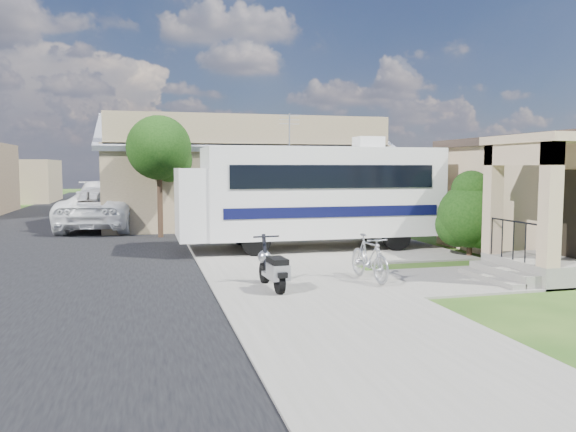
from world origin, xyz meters
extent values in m
plane|color=#1C3F11|center=(0.00, 0.00, 0.00)|extent=(120.00, 120.00, 0.00)
cube|color=black|center=(-7.50, 10.00, 0.01)|extent=(9.00, 80.00, 0.02)
cube|color=slate|center=(-1.00, 10.00, 0.03)|extent=(4.00, 80.00, 0.06)
cube|color=slate|center=(1.50, 4.50, 0.03)|extent=(7.00, 6.00, 0.05)
cube|color=slate|center=(3.00, -1.00, 0.03)|extent=(4.00, 3.00, 0.05)
cube|color=black|center=(5.48, 2.70, 1.70)|extent=(0.04, 1.10, 1.20)
cube|color=black|center=(5.48, -1.30, 1.55)|extent=(0.04, 0.95, 2.10)
cube|color=slate|center=(4.70, -1.30, 0.25)|extent=(1.60, 2.40, 0.50)
cube|color=slate|center=(3.70, -1.30, 0.16)|extent=(0.40, 2.16, 0.32)
cube|color=slate|center=(3.35, -1.30, 0.08)|extent=(0.35, 2.16, 0.16)
cube|color=tan|center=(4.08, -0.28, 1.85)|extent=(0.35, 0.35, 2.70)
cube|color=tan|center=(4.08, -2.33, 1.85)|extent=(0.35, 0.35, 2.70)
cube|color=tan|center=(4.08, -1.30, 2.95)|extent=(0.35, 2.40, 0.50)
cube|color=tan|center=(4.90, -1.30, 3.30)|extent=(2.10, 2.70, 0.20)
cylinder|color=black|center=(3.95, -1.30, 1.40)|extent=(0.04, 1.70, 0.04)
cube|color=#877354|center=(0.00, 14.00, 1.80)|extent=(12.00, 8.00, 3.60)
cube|color=slate|center=(0.00, 12.00, 4.15)|extent=(12.50, 4.40, 1.78)
cube|color=slate|center=(0.00, 16.00, 4.15)|extent=(12.50, 4.40, 1.78)
cube|color=slate|center=(0.00, 14.00, 4.85)|extent=(12.50, 0.50, 0.22)
cube|color=#877354|center=(0.00, 10.10, 4.15)|extent=(11.76, 0.20, 1.30)
cylinder|color=black|center=(-3.80, 9.00, 1.57)|extent=(0.20, 0.20, 3.15)
sphere|color=black|center=(-3.80, 9.00, 3.38)|extent=(2.40, 2.40, 2.40)
sphere|color=black|center=(-3.40, 9.20, 2.93)|extent=(1.68, 1.68, 1.68)
cylinder|color=black|center=(-3.80, 19.00, 1.65)|extent=(0.20, 0.20, 3.29)
sphere|color=black|center=(-3.80, 19.00, 3.53)|extent=(2.40, 2.40, 2.40)
sphere|color=black|center=(-3.40, 19.20, 3.06)|extent=(1.68, 1.68, 1.68)
cylinder|color=black|center=(-3.80, 28.00, 1.50)|extent=(0.20, 0.20, 3.01)
sphere|color=black|center=(-3.80, 28.00, 3.22)|extent=(2.40, 2.40, 2.40)
sphere|color=black|center=(-3.40, 28.20, 2.79)|extent=(1.68, 1.68, 1.68)
cube|color=silver|center=(1.18, 4.70, 1.87)|extent=(7.49, 2.68, 2.78)
cube|color=silver|center=(-2.99, 4.70, 1.55)|extent=(0.86, 2.54, 2.14)
cube|color=black|center=(-3.19, 4.70, 2.14)|extent=(0.07, 2.27, 0.96)
cube|color=black|center=(1.18, 3.35, 2.37)|extent=(6.37, 0.04, 0.70)
cube|color=black|center=(1.18, 6.06, 2.37)|extent=(6.37, 0.04, 0.70)
cube|color=black|center=(1.18, 3.35, 1.32)|extent=(6.74, 0.03, 0.32)
cube|color=black|center=(1.18, 6.05, 1.32)|extent=(6.74, 0.03, 0.32)
cube|color=silver|center=(2.78, 4.70, 3.46)|extent=(0.86, 0.75, 0.37)
cylinder|color=#9EA0A6|center=(0.11, 4.70, 3.80)|extent=(0.04, 0.04, 1.07)
cylinder|color=black|center=(-1.22, 3.52, 0.48)|extent=(0.86, 0.30, 0.86)
cylinder|color=black|center=(-1.22, 5.88, 0.48)|extent=(0.86, 0.30, 0.86)
cylinder|color=black|center=(3.28, 3.53, 0.48)|extent=(0.86, 0.30, 0.86)
cylinder|color=black|center=(3.27, 5.88, 0.48)|extent=(0.86, 0.30, 0.86)
cylinder|color=black|center=(4.94, 2.06, 0.38)|extent=(0.15, 0.15, 0.76)
sphere|color=black|center=(4.94, 2.06, 1.23)|extent=(1.90, 1.90, 1.90)
sphere|color=black|center=(5.32, 2.35, 1.61)|extent=(1.52, 1.52, 1.52)
sphere|color=black|center=(4.65, 2.25, 0.95)|extent=(1.33, 1.33, 1.33)
sphere|color=black|center=(5.13, 1.78, 0.85)|extent=(1.14, 1.14, 1.14)
sphere|color=black|center=(4.94, 2.06, 1.99)|extent=(1.14, 1.14, 1.14)
cylinder|color=black|center=(-1.71, -1.52, 0.29)|extent=(0.16, 0.48, 0.47)
cylinder|color=black|center=(-1.78, -0.35, 0.29)|extent=(0.16, 0.48, 0.47)
cube|color=#9EA0A6|center=(-1.74, -0.99, 0.36)|extent=(0.35, 0.60, 0.09)
cube|color=#9EA0A6|center=(-1.71, -1.41, 0.51)|extent=(0.40, 0.61, 0.32)
cube|color=black|center=(-1.72, -1.36, 0.72)|extent=(0.36, 0.66, 0.13)
cube|color=black|center=(-1.70, -1.68, 0.49)|extent=(0.20, 0.22, 0.11)
cylinder|color=black|center=(-1.77, -0.42, 0.72)|extent=(0.11, 0.37, 0.89)
sphere|color=#9EA0A6|center=(-1.78, -0.35, 0.65)|extent=(0.30, 0.30, 0.30)
sphere|color=black|center=(-1.78, -0.26, 0.65)|extent=(0.13, 0.13, 0.13)
cylinder|color=black|center=(-1.77, -0.51, 1.13)|extent=(0.59, 0.07, 0.04)
cube|color=black|center=(-1.78, -0.35, 0.42)|extent=(0.17, 0.31, 0.06)
imported|color=#9EA0A6|center=(0.61, -0.68, 0.53)|extent=(0.67, 1.80, 1.05)
imported|color=white|center=(-5.94, 12.57, 0.88)|extent=(3.99, 6.75, 1.76)
imported|color=white|center=(-6.68, 19.88, 0.94)|extent=(3.37, 6.73, 1.88)
cylinder|color=#135F23|center=(3.77, -0.43, 0.09)|extent=(0.40, 0.40, 0.18)
camera|label=1|loc=(-4.35, -12.54, 2.66)|focal=35.00mm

